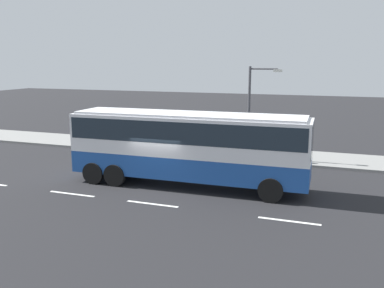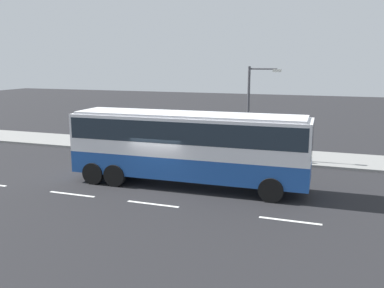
# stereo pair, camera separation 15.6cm
# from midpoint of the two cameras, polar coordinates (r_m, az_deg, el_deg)

# --- Properties ---
(ground_plane) EXTENTS (120.00, 120.00, 0.00)m
(ground_plane) POSITION_cam_midpoint_polar(r_m,az_deg,el_deg) (20.37, -4.50, -5.94)
(ground_plane) COLOR black
(sidewalk_curb) EXTENTS (80.00, 4.00, 0.15)m
(sidewalk_curb) POSITION_cam_midpoint_polar(r_m,az_deg,el_deg) (27.92, 2.32, -0.99)
(sidewalk_curb) COLOR gray
(sidewalk_curb) RESTS_ON ground_plane
(lane_centreline) EXTENTS (46.66, 0.16, 0.01)m
(lane_centreline) POSITION_cam_midpoint_polar(r_m,az_deg,el_deg) (18.20, -7.04, -8.12)
(lane_centreline) COLOR white
(lane_centreline) RESTS_ON ground_plane
(coach_bus) EXTENTS (11.68, 2.81, 3.62)m
(coach_bus) POSITION_cam_midpoint_polar(r_m,az_deg,el_deg) (19.91, -0.84, 0.34)
(coach_bus) COLOR #1E4C9E
(coach_bus) RESTS_ON ground_plane
(pedestrian_near_curb) EXTENTS (0.32, 0.32, 1.69)m
(pedestrian_near_curb) POSITION_cam_midpoint_polar(r_m,az_deg,el_deg) (25.15, 13.28, -0.22)
(pedestrian_near_curb) COLOR brown
(pedestrian_near_curb) RESTS_ON sidewalk_curb
(pedestrian_at_crossing) EXTENTS (0.32, 0.32, 1.75)m
(pedestrian_at_crossing) POSITION_cam_midpoint_polar(r_m,az_deg,el_deg) (27.83, -4.04, 1.24)
(pedestrian_at_crossing) COLOR #38334C
(pedestrian_at_crossing) RESTS_ON sidewalk_curb
(street_lamp) EXTENTS (1.99, 0.24, 5.63)m
(street_lamp) POSITION_cam_midpoint_polar(r_m,az_deg,el_deg) (25.43, 8.23, 5.47)
(street_lamp) COLOR #47474C
(street_lamp) RESTS_ON sidewalk_curb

